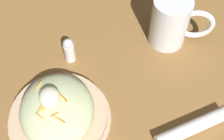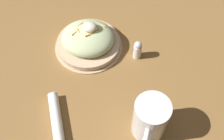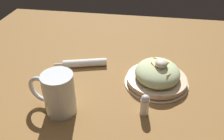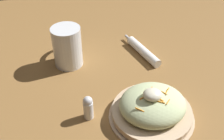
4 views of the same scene
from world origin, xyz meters
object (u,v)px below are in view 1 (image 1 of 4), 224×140
object	(u,v)px
salad_plate	(58,112)
napkin_roll	(193,127)
salt_shaker	(69,50)
beer_mug	(171,24)

from	to	relation	value
salad_plate	napkin_roll	size ratio (longest dim) A/B	1.11
salad_plate	salt_shaker	xyz separation A→B (m)	(0.17, -0.04, 0.00)
salad_plate	salt_shaker	size ratio (longest dim) A/B	3.16
beer_mug	napkin_roll	xyz separation A→B (m)	(-0.26, 0.01, -0.04)
beer_mug	salt_shaker	world-z (taller)	beer_mug
salt_shaker	beer_mug	bearing A→B (deg)	-84.02
napkin_roll	salad_plate	bearing A→B (deg)	76.63
napkin_roll	salt_shaker	size ratio (longest dim) A/B	2.84
salad_plate	napkin_roll	distance (m)	0.30
salt_shaker	salad_plate	bearing A→B (deg)	167.67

